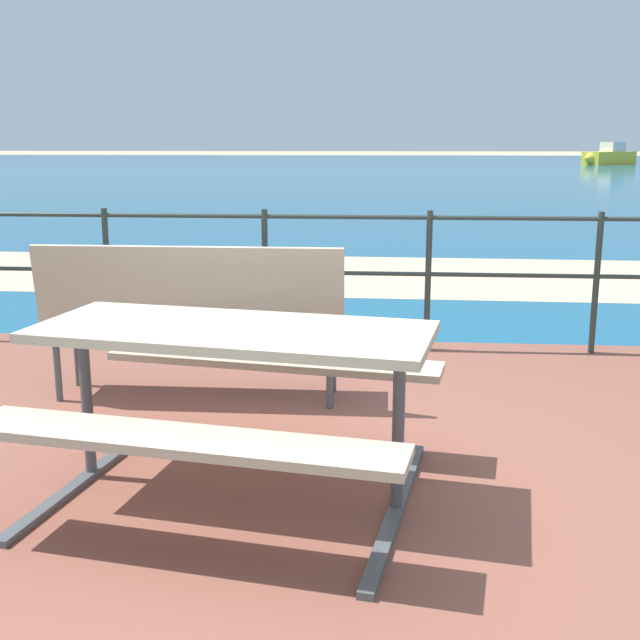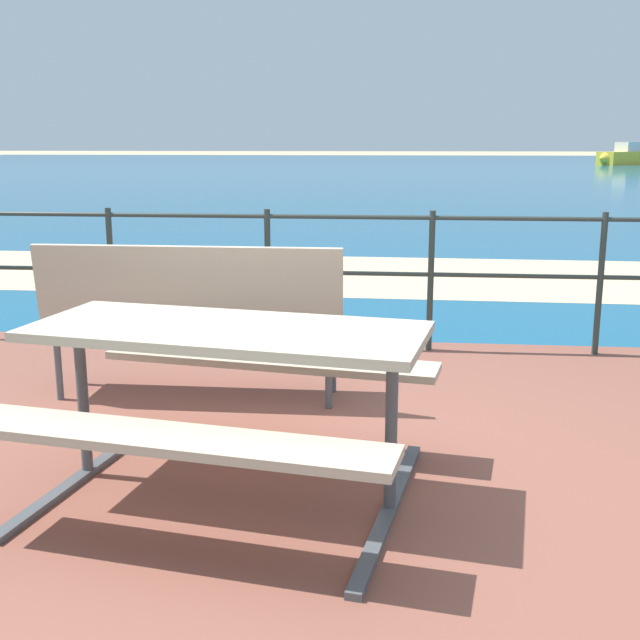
% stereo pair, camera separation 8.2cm
% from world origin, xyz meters
% --- Properties ---
extents(ground_plane, '(240.00, 240.00, 0.00)m').
position_xyz_m(ground_plane, '(0.00, 0.00, 0.00)').
color(ground_plane, tan).
extents(patio_paving, '(6.40, 5.20, 0.06)m').
position_xyz_m(patio_paving, '(0.00, 0.00, 0.03)').
color(patio_paving, brown).
rests_on(patio_paving, ground).
extents(sea_water, '(90.00, 90.00, 0.01)m').
position_xyz_m(sea_water, '(0.00, 40.00, 0.01)').
color(sea_water, '#145B84').
rests_on(sea_water, ground).
extents(beach_strip, '(54.04, 3.89, 0.01)m').
position_xyz_m(beach_strip, '(0.00, 5.94, 0.01)').
color(beach_strip, beige).
rests_on(beach_strip, ground).
extents(picnic_table, '(1.84, 1.59, 0.74)m').
position_xyz_m(picnic_table, '(-0.35, -0.12, 0.62)').
color(picnic_table, '#BCAD93').
rests_on(picnic_table, patio_paving).
extents(park_bench, '(1.75, 0.43, 0.93)m').
position_xyz_m(park_bench, '(-0.82, 1.09, 0.61)').
color(park_bench, '#BCAD93').
rests_on(park_bench, patio_paving).
extents(railing_fence, '(5.94, 0.04, 1.01)m').
position_xyz_m(railing_fence, '(0.00, 2.38, 0.69)').
color(railing_fence, '#2D3833').
rests_on(railing_fence, patio_paving).
extents(boat_mid, '(4.21, 3.76, 1.46)m').
position_xyz_m(boat_mid, '(15.02, 51.45, 0.55)').
color(boat_mid, yellow).
rests_on(boat_mid, sea_water).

